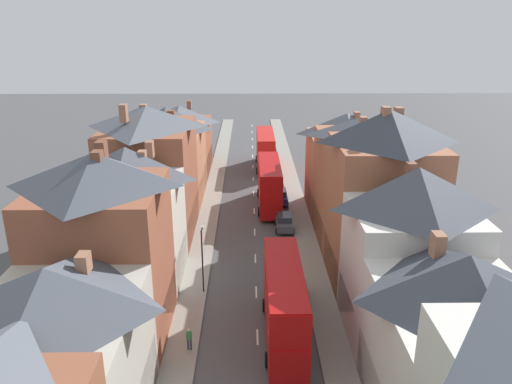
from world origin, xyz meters
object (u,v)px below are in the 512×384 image
double_decker_bus_mid_street (269,184)px  double_decker_bus_far_approaching (265,150)px  double_decker_bus_lead (284,302)px  car_near_blue (297,294)px  pedestrian_mid_left (189,338)px  street_lamp (202,256)px  car_mid_black (284,222)px  car_near_silver (280,196)px

double_decker_bus_mid_street → double_decker_bus_far_approaching: bearing=90.0°
double_decker_bus_lead → car_near_blue: double_decker_bus_lead is taller
double_decker_bus_mid_street → double_decker_bus_far_approaching: (0.00, 15.74, 0.00)m
pedestrian_mid_left → street_lamp: bearing=87.8°
car_mid_black → street_lamp: bearing=-120.2°
double_decker_bus_lead → pedestrian_mid_left: size_ratio=6.71×
street_lamp → pedestrian_mid_left: bearing=-92.2°
car_near_silver → car_mid_black: car_mid_black is taller
double_decker_bus_far_approaching → car_near_silver: (1.31, -14.51, -1.97)m
double_decker_bus_lead → double_decker_bus_far_approaching: 41.27m
car_mid_black → car_near_silver: bearing=90.0°
double_decker_bus_mid_street → car_near_silver: (1.31, 1.24, -1.97)m
car_near_blue → car_mid_black: 14.50m
pedestrian_mid_left → car_near_silver: bearing=74.8°
car_near_blue → pedestrian_mid_left: (-7.64, -5.71, 0.20)m
double_decker_bus_far_approaching → pedestrian_mid_left: double_decker_bus_far_approaching is taller
pedestrian_mid_left → street_lamp: street_lamp is taller
double_decker_bus_lead → double_decker_bus_mid_street: (0.00, 25.53, 0.00)m
double_decker_bus_mid_street → car_mid_black: (1.31, -6.70, -1.96)m
car_near_silver → pedestrian_mid_left: 29.17m
car_mid_black → pedestrian_mid_left: (-7.64, -20.22, 0.18)m
double_decker_bus_mid_street → car_near_blue: double_decker_bus_mid_street is taller
double_decker_bus_far_approaching → pedestrian_mid_left: size_ratio=6.71×
double_decker_bus_mid_street → double_decker_bus_far_approaching: 15.74m
car_near_blue → car_mid_black: bearing=90.0°
car_near_silver → car_near_blue: bearing=-90.0°
double_decker_bus_lead → double_decker_bus_mid_street: size_ratio=1.00×
double_decker_bus_mid_street → street_lamp: bearing=-107.4°
car_mid_black → street_lamp: size_ratio=0.74×
car_near_silver → street_lamp: bearing=-109.7°
car_near_blue → car_near_silver: car_near_silver is taller
car_mid_black → pedestrian_mid_left: pedestrian_mid_left is taller
car_near_blue → car_near_silver: size_ratio=0.98×
car_near_blue → street_lamp: bearing=165.7°
double_decker_bus_lead → double_decker_bus_far_approaching: (0.00, 41.27, 0.00)m
street_lamp → car_near_blue: bearing=-14.3°
double_decker_bus_far_approaching → pedestrian_mid_left: bearing=-98.4°
car_near_blue → car_near_silver: bearing=90.0°
double_decker_bus_lead → car_mid_black: double_decker_bus_lead is taller
car_near_silver → street_lamp: size_ratio=0.74×
double_decker_bus_mid_street → car_near_blue: (1.31, -21.20, -1.98)m
car_mid_black → pedestrian_mid_left: bearing=-110.7°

